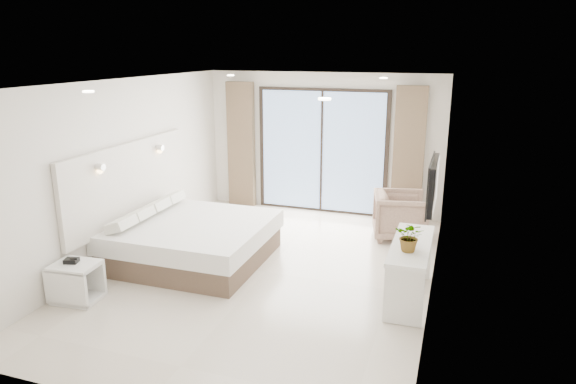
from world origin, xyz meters
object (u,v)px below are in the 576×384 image
(bed, at_px, (192,240))
(console_desk, at_px, (410,259))
(armchair, at_px, (400,213))
(nightstand, at_px, (77,282))

(bed, bearing_deg, console_desk, -4.33)
(console_desk, relative_size, armchair, 1.74)
(nightstand, bearing_deg, bed, 60.36)
(nightstand, distance_m, armchair, 5.13)
(nightstand, height_order, armchair, armchair)
(nightstand, relative_size, armchair, 0.68)
(nightstand, height_order, console_desk, console_desk)
(nightstand, xyz_separation_m, console_desk, (4.01, 1.39, 0.30))
(armchair, bearing_deg, bed, 112.51)
(console_desk, height_order, armchair, armchair)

